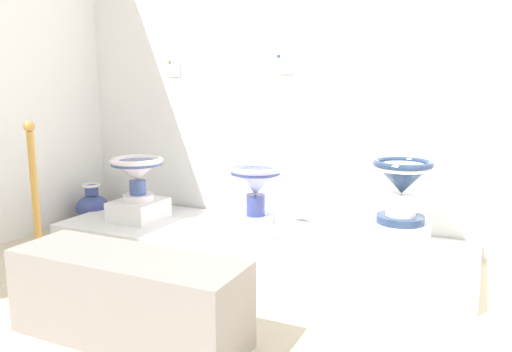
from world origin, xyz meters
name	(u,v)px	position (x,y,z in m)	size (l,w,h in m)	color
wall_back	(281,36)	(1.72, 3.05, 1.49)	(3.63, 0.06, 2.98)	white
display_platform	(253,242)	(1.72, 2.57, 0.06)	(2.89, 0.87, 0.13)	white
plinth_block_central_ornate	(139,210)	(0.77, 2.53, 0.20)	(0.34, 0.38, 0.15)	white
antique_toilet_central_ornate	(137,170)	(0.77, 2.53, 0.50)	(0.39, 0.39, 0.33)	white
plinth_block_tall_cobalt	(256,228)	(1.74, 2.56, 0.17)	(0.35, 0.34, 0.09)	white
antique_toilet_tall_cobalt	(256,183)	(1.74, 2.56, 0.48)	(0.36, 0.36, 0.39)	#ADB4E7
plinth_block_slender_white	(399,237)	(2.69, 2.60, 0.22)	(0.34, 0.29, 0.18)	white
antique_toilet_slender_white	(402,182)	(2.69, 2.60, 0.56)	(0.36, 0.36, 0.38)	navy
info_placard_first	(174,68)	(0.80, 3.02, 1.27)	(0.12, 0.01, 0.14)	white
info_placard_second	(284,63)	(1.76, 3.02, 1.29)	(0.13, 0.01, 0.16)	white
decorative_vase_spare	(93,206)	(0.20, 2.65, 0.14)	(0.27, 0.27, 0.33)	white
stanchion_post_near_left	(38,231)	(0.78, 1.58, 0.30)	(0.23, 0.23, 0.94)	gold
museum_bench	(128,298)	(1.72, 1.23, 0.20)	(1.10, 0.36, 0.40)	gray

